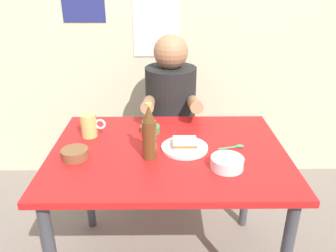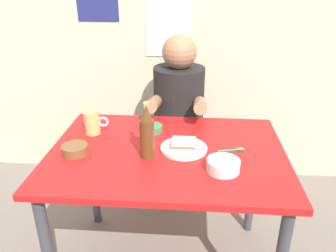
{
  "view_description": "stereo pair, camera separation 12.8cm",
  "coord_description": "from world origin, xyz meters",
  "px_view_note": "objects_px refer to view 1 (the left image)",
  "views": [
    {
      "loc": [
        -0.01,
        -1.39,
        1.5
      ],
      "look_at": [
        0.0,
        0.05,
        0.84
      ],
      "focal_mm": 35.82,
      "sensor_mm": 36.0,
      "label": 1
    },
    {
      "loc": [
        0.11,
        -1.38,
        1.5
      ],
      "look_at": [
        0.0,
        0.05,
        0.84
      ],
      "focal_mm": 35.82,
      "sensor_mm": 36.0,
      "label": 2
    }
  ],
  "objects_px": {
    "dining_table": "(168,167)",
    "beer_bottle": "(149,134)",
    "person_seated": "(171,99)",
    "beer_mug": "(89,125)",
    "plate_orange": "(185,148)",
    "stool": "(170,156)",
    "sandwich": "(185,143)",
    "rice_bowl_white": "(227,162)"
  },
  "relations": [
    {
      "from": "stool",
      "to": "beer_mug",
      "type": "distance_m",
      "value": 0.78
    },
    {
      "from": "dining_table",
      "to": "beer_bottle",
      "type": "relative_size",
      "value": 4.2
    },
    {
      "from": "beer_mug",
      "to": "rice_bowl_white",
      "type": "xyz_separation_m",
      "value": [
        0.64,
        -0.31,
        -0.03
      ]
    },
    {
      "from": "beer_mug",
      "to": "sandwich",
      "type": "bearing_deg",
      "value": -16.77
    },
    {
      "from": "dining_table",
      "to": "sandwich",
      "type": "xyz_separation_m",
      "value": [
        0.08,
        0.01,
        0.13
      ]
    },
    {
      "from": "person_seated",
      "to": "beer_mug",
      "type": "relative_size",
      "value": 5.71
    },
    {
      "from": "dining_table",
      "to": "person_seated",
      "type": "distance_m",
      "value": 0.63
    },
    {
      "from": "beer_mug",
      "to": "stool",
      "type": "bearing_deg",
      "value": 49.03
    },
    {
      "from": "beer_bottle",
      "to": "rice_bowl_white",
      "type": "relative_size",
      "value": 1.87
    },
    {
      "from": "dining_table",
      "to": "person_seated",
      "type": "xyz_separation_m",
      "value": [
        0.02,
        0.62,
        0.12
      ]
    },
    {
      "from": "dining_table",
      "to": "beer_mug",
      "type": "bearing_deg",
      "value": 159.29
    },
    {
      "from": "plate_orange",
      "to": "beer_mug",
      "type": "distance_m",
      "value": 0.5
    },
    {
      "from": "beer_mug",
      "to": "beer_bottle",
      "type": "height_order",
      "value": "beer_bottle"
    },
    {
      "from": "dining_table",
      "to": "person_seated",
      "type": "height_order",
      "value": "person_seated"
    },
    {
      "from": "dining_table",
      "to": "sandwich",
      "type": "distance_m",
      "value": 0.15
    },
    {
      "from": "dining_table",
      "to": "sandwich",
      "type": "height_order",
      "value": "sandwich"
    },
    {
      "from": "person_seated",
      "to": "beer_bottle",
      "type": "relative_size",
      "value": 2.75
    },
    {
      "from": "stool",
      "to": "rice_bowl_white",
      "type": "distance_m",
      "value": 0.93
    },
    {
      "from": "sandwich",
      "to": "beer_mug",
      "type": "bearing_deg",
      "value": 163.23
    },
    {
      "from": "beer_mug",
      "to": "beer_bottle",
      "type": "distance_m",
      "value": 0.39
    },
    {
      "from": "stool",
      "to": "plate_orange",
      "type": "height_order",
      "value": "plate_orange"
    },
    {
      "from": "dining_table",
      "to": "plate_orange",
      "type": "bearing_deg",
      "value": 4.92
    },
    {
      "from": "beer_mug",
      "to": "beer_bottle",
      "type": "relative_size",
      "value": 0.48
    },
    {
      "from": "plate_orange",
      "to": "sandwich",
      "type": "distance_m",
      "value": 0.02
    },
    {
      "from": "sandwich",
      "to": "rice_bowl_white",
      "type": "distance_m",
      "value": 0.24
    },
    {
      "from": "beer_mug",
      "to": "plate_orange",
      "type": "bearing_deg",
      "value": -16.77
    },
    {
      "from": "stool",
      "to": "person_seated",
      "type": "bearing_deg",
      "value": -90.0
    },
    {
      "from": "sandwich",
      "to": "beer_bottle",
      "type": "xyz_separation_m",
      "value": [
        -0.16,
        -0.08,
        0.09
      ]
    },
    {
      "from": "sandwich",
      "to": "plate_orange",
      "type": "bearing_deg",
      "value": 0.0
    },
    {
      "from": "stool",
      "to": "beer_bottle",
      "type": "distance_m",
      "value": 0.87
    },
    {
      "from": "rice_bowl_white",
      "to": "beer_mug",
      "type": "bearing_deg",
      "value": 154.05
    },
    {
      "from": "dining_table",
      "to": "beer_mug",
      "type": "relative_size",
      "value": 8.73
    },
    {
      "from": "dining_table",
      "to": "beer_bottle",
      "type": "xyz_separation_m",
      "value": [
        -0.08,
        -0.07,
        0.21
      ]
    },
    {
      "from": "dining_table",
      "to": "beer_bottle",
      "type": "height_order",
      "value": "beer_bottle"
    },
    {
      "from": "sandwich",
      "to": "rice_bowl_white",
      "type": "xyz_separation_m",
      "value": [
        0.17,
        -0.17,
        -0.0
      ]
    },
    {
      "from": "plate_orange",
      "to": "beer_mug",
      "type": "height_order",
      "value": "beer_mug"
    },
    {
      "from": "person_seated",
      "to": "sandwich",
      "type": "distance_m",
      "value": 0.61
    },
    {
      "from": "dining_table",
      "to": "person_seated",
      "type": "bearing_deg",
      "value": 87.9
    },
    {
      "from": "beer_bottle",
      "to": "rice_bowl_white",
      "type": "bearing_deg",
      "value": -15.41
    },
    {
      "from": "beer_bottle",
      "to": "plate_orange",
      "type": "bearing_deg",
      "value": 26.09
    },
    {
      "from": "sandwich",
      "to": "stool",
      "type": "bearing_deg",
      "value": 95.08
    },
    {
      "from": "stool",
      "to": "plate_orange",
      "type": "relative_size",
      "value": 2.05
    }
  ]
}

